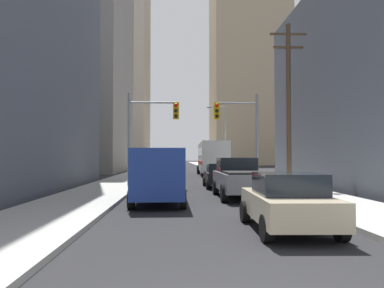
{
  "coord_description": "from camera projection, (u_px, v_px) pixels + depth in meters",
  "views": [
    {
      "loc": [
        -1.17,
        -3.88,
        1.94
      ],
      "look_at": [
        0.0,
        22.67,
        2.84
      ],
      "focal_mm": 35.92,
      "sensor_mm": 36.0,
      "label": 1
    }
  ],
  "objects": [
    {
      "name": "sedan_green",
      "position": [
        171.0,
        166.0,
        49.41
      ],
      "size": [
        1.95,
        4.21,
        1.52
      ],
      "color": "#195938",
      "rests_on": "ground"
    },
    {
      "name": "building_right_far_highrise",
      "position": [
        248.0,
        74.0,
        97.43
      ],
      "size": [
        18.24,
        18.86,
        45.97
      ],
      "primitive_type": "cube",
      "color": "tan",
      "rests_on": "ground"
    },
    {
      "name": "cargo_van_blue",
      "position": [
        159.0,
        173.0,
        15.92
      ],
      "size": [
        2.16,
        5.24,
        2.26
      ],
      "color": "navy",
      "rests_on": "ground"
    },
    {
      "name": "street_lamp_right",
      "position": [
        223.0,
        133.0,
        40.62
      ],
      "size": [
        2.09,
        0.32,
        7.5
      ],
      "color": "gray",
      "rests_on": "ground"
    },
    {
      "name": "utility_pole_right",
      "position": [
        289.0,
        102.0,
        22.82
      ],
      "size": [
        2.2,
        0.28,
        9.89
      ],
      "color": "brown",
      "rests_on": "ground"
    },
    {
      "name": "traffic_signal_near_left",
      "position": [
        151.0,
        124.0,
        24.32
      ],
      "size": [
        3.25,
        0.44,
        6.0
      ],
      "color": "gray",
      "rests_on": "ground"
    },
    {
      "name": "pickup_truck_grey",
      "position": [
        239.0,
        178.0,
        18.23
      ],
      "size": [
        2.2,
        5.41,
        1.9
      ],
      "color": "slate",
      "rests_on": "ground"
    },
    {
      "name": "city_bus",
      "position": [
        212.0,
        157.0,
        39.58
      ],
      "size": [
        2.8,
        11.56,
        3.4
      ],
      "color": "silver",
      "rests_on": "ground"
    },
    {
      "name": "sidewalk_right",
      "position": [
        221.0,
        170.0,
        54.02
      ],
      "size": [
        3.49,
        160.0,
        0.15
      ],
      "primitive_type": "cube",
      "color": "#9E9E99",
      "rests_on": "ground"
    },
    {
      "name": "building_left_mid_office",
      "position": [
        41.0,
        51.0,
        51.92
      ],
      "size": [
        22.77,
        20.33,
        32.64
      ],
      "primitive_type": "cube",
      "color": "gray",
      "rests_on": "ground"
    },
    {
      "name": "building_left_far_tower",
      "position": [
        109.0,
        62.0,
        94.17
      ],
      "size": [
        19.11,
        21.88,
        50.73
      ],
      "primitive_type": "cube",
      "color": "#B7A893",
      "rests_on": "ground"
    },
    {
      "name": "sedan_black",
      "position": [
        220.0,
        175.0,
        24.18
      ],
      "size": [
        1.95,
        4.22,
        1.52
      ],
      "color": "black",
      "rests_on": "ground"
    },
    {
      "name": "sedan_maroon",
      "position": [
        170.0,
        168.0,
        41.35
      ],
      "size": [
        1.95,
        4.23,
        1.52
      ],
      "color": "maroon",
      "rests_on": "ground"
    },
    {
      "name": "sedan_beige",
      "position": [
        287.0,
        202.0,
        10.04
      ],
      "size": [
        1.95,
        4.26,
        1.52
      ],
      "color": "#C6B793",
      "rests_on": "ground"
    },
    {
      "name": "sedan_red",
      "position": [
        168.0,
        170.0,
        34.75
      ],
      "size": [
        1.95,
        4.23,
        1.52
      ],
      "color": "maroon",
      "rests_on": "ground"
    },
    {
      "name": "traffic_signal_near_right",
      "position": [
        239.0,
        125.0,
        24.57
      ],
      "size": [
        2.88,
        0.44,
        6.0
      ],
      "color": "gray",
      "rests_on": "ground"
    },
    {
      "name": "sidewalk_left",
      "position": [
        146.0,
        170.0,
        53.56
      ],
      "size": [
        3.49,
        160.0,
        0.15
      ],
      "primitive_type": "cube",
      "color": "#9E9E99",
      "rests_on": "ground"
    }
  ]
}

